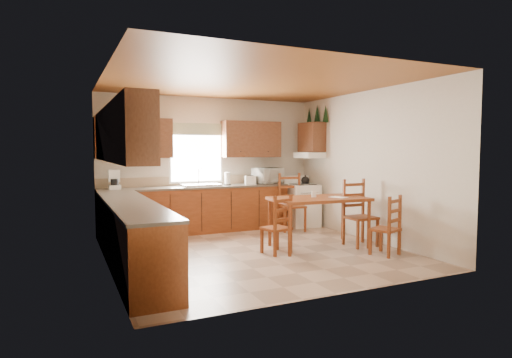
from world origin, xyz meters
name	(u,v)px	position (x,y,z in m)	size (l,w,h in m)	color
floor	(255,252)	(0.00, 0.00, 0.00)	(4.50, 4.50, 0.00)	tan
ceiling	(255,82)	(0.00, 0.00, 2.70)	(4.50, 4.50, 0.00)	brown
wall_left	(106,171)	(-2.25, 0.00, 1.35)	(4.50, 4.50, 0.00)	beige
wall_right	(368,166)	(2.25, 0.00, 1.35)	(4.50, 4.50, 0.00)	beige
wall_back	(210,164)	(0.00, 2.25, 1.35)	(4.50, 4.50, 0.00)	beige
wall_front	(340,176)	(0.00, -2.25, 1.35)	(4.50, 4.50, 0.00)	beige
lower_cab_back	(197,210)	(-0.38, 1.95, 0.44)	(3.75, 0.60, 0.88)	brown
lower_cab_left	(132,237)	(-1.95, -0.15, 0.44)	(0.60, 3.60, 0.88)	brown
counter_back	(197,187)	(-0.38, 1.95, 0.90)	(3.75, 0.63, 0.04)	#50473C
counter_left	(131,204)	(-1.95, -0.15, 0.90)	(0.63, 3.60, 0.04)	#50473C
backsplash	(193,181)	(-0.38, 2.24, 1.01)	(3.75, 0.01, 0.18)	#978163
upper_cab_back_left	(134,138)	(-1.55, 2.08, 1.85)	(1.41, 0.33, 0.75)	brown
upper_cab_back_right	(251,139)	(0.86, 2.08, 1.85)	(1.25, 0.33, 0.75)	brown
upper_cab_left	(119,134)	(-2.08, -0.15, 1.85)	(0.33, 3.60, 0.75)	brown
upper_cab_stove	(312,137)	(2.08, 1.65, 1.90)	(0.33, 0.62, 0.62)	brown
range_hood	(310,155)	(2.03, 1.65, 1.52)	(0.44, 0.62, 0.12)	white
window_frame	(196,154)	(-0.30, 2.22, 1.55)	(1.13, 0.02, 1.18)	white
window_pane	(196,154)	(-0.30, 2.21, 1.55)	(1.05, 0.01, 1.10)	white
window_valance	(197,129)	(-0.30, 2.19, 2.05)	(1.19, 0.01, 0.24)	#415F35
sink_basin	(201,185)	(-0.30, 1.95, 0.94)	(0.75, 0.45, 0.04)	silver
pine_decal_a	(326,114)	(2.21, 1.33, 2.38)	(0.22, 0.22, 0.36)	black
pine_decal_b	(317,113)	(2.21, 1.65, 2.42)	(0.22, 0.22, 0.36)	black
pine_decal_c	(309,116)	(2.21, 1.97, 2.38)	(0.22, 0.22, 0.36)	black
stove	(303,206)	(1.88, 1.67, 0.44)	(0.59, 0.61, 0.88)	white
coffeemaker	(115,180)	(-1.93, 1.92, 1.09)	(0.20, 0.24, 0.34)	white
paper_towel	(227,179)	(0.25, 1.92, 1.05)	(0.11, 0.11, 0.26)	white
toaster	(250,180)	(0.77, 1.93, 1.01)	(0.22, 0.14, 0.18)	white
microwave	(268,176)	(1.18, 1.95, 1.09)	(0.55, 0.40, 0.33)	white
dining_table	(319,222)	(1.10, -0.15, 0.42)	(1.57, 0.90, 0.84)	brown
chair_near_left	(276,224)	(0.26, -0.23, 0.46)	(0.39, 0.37, 0.93)	brown
chair_near_right	(385,225)	(1.75, -1.03, 0.47)	(0.39, 0.37, 0.93)	brown
chair_far_left	(292,202)	(1.43, 1.32, 0.57)	(0.48, 0.46, 1.15)	brown
chair_far_right	(361,213)	(1.81, -0.36, 0.56)	(0.47, 0.45, 1.12)	brown
table_paper	(338,197)	(1.41, -0.27, 0.84)	(0.20, 0.27, 0.00)	white
table_card	(314,194)	(1.03, -0.10, 0.90)	(0.08, 0.02, 0.11)	white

